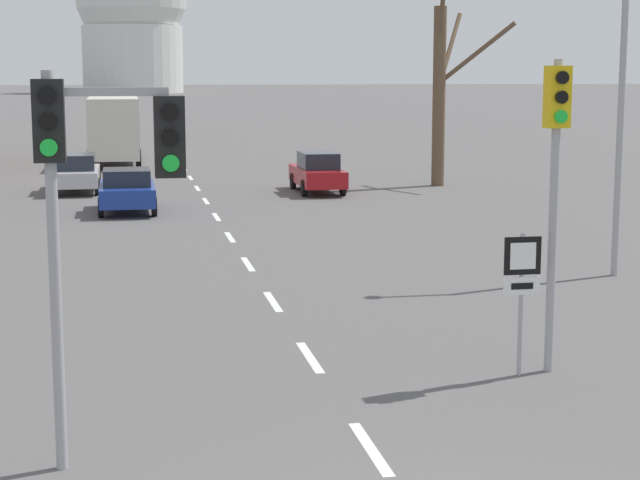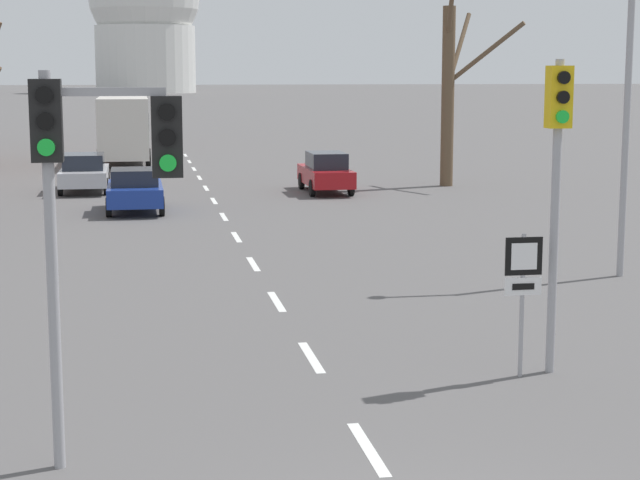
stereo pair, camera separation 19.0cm
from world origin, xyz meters
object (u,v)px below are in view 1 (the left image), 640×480
Objects in this scene: traffic_signal_near_right at (555,156)px; route_sign_post at (522,280)px; traffic_signal_near_left at (93,171)px; sedan_near_left at (318,172)px; sedan_mid_centre at (75,172)px; street_lamp_right at (605,88)px; city_bus at (114,124)px; sedan_near_right at (127,190)px.

route_sign_post is at bearing -163.44° from traffic_signal_near_right.
traffic_signal_near_left is 30.29m from sedan_near_left.
street_lamp_right is at bearing -58.03° from sedan_mid_centre.
route_sign_post reaches higher than sedan_near_left.
sedan_near_left is 17.98m from city_bus.
route_sign_post is (6.45, 2.80, -2.08)m from traffic_signal_near_left.
sedan_near_left is at bearing 74.62° from traffic_signal_near_left.
sedan_near_left is at bearing -63.31° from city_bus.
street_lamp_right reaches higher than sedan_near_right.
traffic_signal_near_right reaches higher than sedan_mid_centre.
route_sign_post is at bearing -81.26° from city_bus.
city_bus is (-11.39, 34.66, -2.36)m from street_lamp_right.
traffic_signal_near_right is 1.24× the size of sedan_near_right.
traffic_signal_near_right is 29.48m from sedan_mid_centre.
sedan_mid_centre is 14.19m from city_bus.
traffic_signal_near_left is 15.43m from street_lamp_right.
route_sign_post is 0.50× the size of sedan_mid_centre.
sedan_near_right is 7.07m from sedan_mid_centre.
traffic_signal_near_right is 1.04× the size of traffic_signal_near_left.
sedan_near_left is 8.93m from sedan_near_right.
traffic_signal_near_right reaches higher than traffic_signal_near_left.
traffic_signal_near_left is 1.09× the size of sedan_near_left.
city_bus is (1.47, 14.05, 1.26)m from sedan_mid_centre.
sedan_near_right is (-7.53, -4.81, -0.05)m from sedan_near_left.
sedan_mid_centre is at bearing 105.77° from route_sign_post.
sedan_mid_centre is at bearing 168.28° from sedan_near_left.
sedan_near_right is at bearing -73.55° from sedan_mid_centre.
traffic_signal_near_left is 0.44× the size of city_bus.
sedan_near_left is at bearing 32.55° from sedan_near_right.
sedan_near_left is (8.00, 29.08, -2.80)m from traffic_signal_near_left.
sedan_mid_centre is (-2.00, 6.78, 0.02)m from sedan_near_right.
traffic_signal_near_left is 7.33m from route_sign_post.
traffic_signal_near_left is 1.05× the size of sedan_mid_centre.
route_sign_post reaches higher than sedan_mid_centre.
route_sign_post is at bearing -93.38° from sedan_near_left.
street_lamp_right is 0.65× the size of city_bus.
city_bus reaches higher than sedan_mid_centre.
street_lamp_right reaches higher than traffic_signal_near_left.
street_lamp_right is at bearing -71.81° from city_bus.
sedan_near_left is (-3.33, 18.63, -3.59)m from street_lamp_right.
street_lamp_right is 1.54× the size of sedan_mid_centre.
route_sign_post reaches higher than sedan_near_right.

